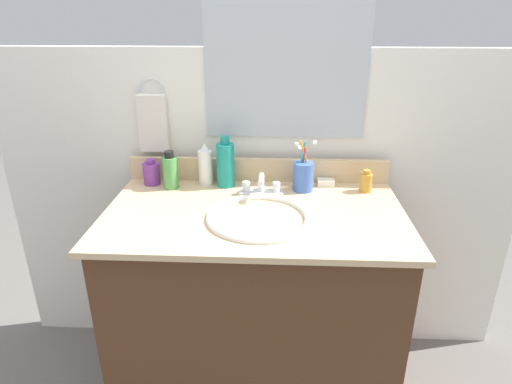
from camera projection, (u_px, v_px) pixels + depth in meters
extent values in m
cube|color=#4C2D19|center=(255.00, 311.00, 1.62)|extent=(0.97, 0.54, 0.78)
cube|color=#D1B284|center=(254.00, 214.00, 1.47)|extent=(1.01, 0.59, 0.02)
cube|color=#D1B284|center=(258.00, 170.00, 1.70)|extent=(1.01, 0.02, 0.09)
cube|color=white|center=(259.00, 208.00, 1.84)|extent=(2.11, 0.04, 1.30)
cube|color=#B2BCC6|center=(286.00, 61.00, 1.58)|extent=(0.60, 0.01, 0.56)
torus|color=silver|center=(152.00, 91.00, 1.64)|extent=(0.10, 0.01, 0.10)
cube|color=silver|center=(153.00, 123.00, 1.67)|extent=(0.11, 0.04, 0.22)
torus|color=white|center=(259.00, 217.00, 1.41)|extent=(0.34, 0.34, 0.02)
ellipsoid|color=white|center=(259.00, 229.00, 1.43)|extent=(0.29, 0.29, 0.11)
cylinder|color=#B2B5BA|center=(259.00, 239.00, 1.44)|extent=(0.04, 0.04, 0.01)
cube|color=silver|center=(261.00, 193.00, 1.59)|extent=(0.16, 0.05, 0.01)
cylinder|color=silver|center=(261.00, 184.00, 1.58)|extent=(0.02, 0.02, 0.06)
cylinder|color=silver|center=(261.00, 179.00, 1.53)|extent=(0.02, 0.09, 0.02)
cylinder|color=silver|center=(246.00, 186.00, 1.59)|extent=(0.03, 0.03, 0.04)
cylinder|color=silver|center=(276.00, 187.00, 1.58)|extent=(0.03, 0.03, 0.04)
cylinder|color=#7A3899|center=(152.00, 174.00, 1.67)|extent=(0.06, 0.06, 0.08)
cylinder|color=#7A3899|center=(150.00, 161.00, 1.65)|extent=(0.03, 0.03, 0.02)
cylinder|color=gold|center=(366.00, 183.00, 1.61)|extent=(0.04, 0.04, 0.07)
cylinder|color=gold|center=(367.00, 172.00, 1.59)|extent=(0.03, 0.03, 0.02)
cylinder|color=teal|center=(226.00, 165.00, 1.64)|extent=(0.07, 0.07, 0.17)
cylinder|color=teal|center=(225.00, 140.00, 1.60)|extent=(0.03, 0.03, 0.03)
cylinder|color=white|center=(205.00, 168.00, 1.66)|extent=(0.05, 0.05, 0.13)
cone|color=white|center=(204.00, 147.00, 1.63)|extent=(0.04, 0.04, 0.03)
cylinder|color=#4C9E4C|center=(171.00, 173.00, 1.63)|extent=(0.06, 0.06, 0.12)
cylinder|color=black|center=(169.00, 154.00, 1.60)|extent=(0.03, 0.03, 0.02)
cylinder|color=#3F66B7|center=(303.00, 176.00, 1.61)|extent=(0.08, 0.08, 0.11)
cylinder|color=#26B2B2|center=(300.00, 165.00, 1.59)|extent=(0.04, 0.01, 0.18)
cube|color=white|center=(297.00, 144.00, 1.57)|extent=(0.01, 0.02, 0.01)
cylinder|color=#D8333F|center=(302.00, 166.00, 1.61)|extent=(0.03, 0.05, 0.16)
cube|color=white|center=(300.00, 148.00, 1.60)|extent=(0.01, 0.02, 0.01)
cylinder|color=orange|center=(307.00, 163.00, 1.60)|extent=(0.06, 0.04, 0.18)
cube|color=white|center=(315.00, 143.00, 1.58)|extent=(0.01, 0.02, 0.01)
cube|color=white|center=(326.00, 182.00, 1.67)|extent=(0.06, 0.04, 0.02)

